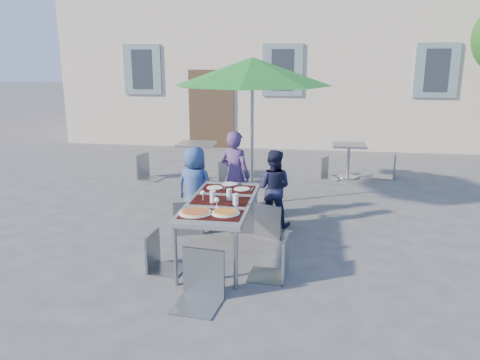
% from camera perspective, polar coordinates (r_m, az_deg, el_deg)
% --- Properties ---
extents(ground, '(90.00, 90.00, 0.00)m').
position_cam_1_polar(ground, '(6.21, -0.08, -8.92)').
color(ground, '#49494C').
rests_on(ground, ground).
extents(dining_table, '(0.80, 1.85, 0.76)m').
position_cam_1_polar(dining_table, '(5.89, -2.41, -3.03)').
color(dining_table, '#49494E').
rests_on(dining_table, ground).
extents(pizza_near_left, '(0.39, 0.39, 0.03)m').
position_cam_1_polar(pizza_near_left, '(5.40, -5.46, -3.90)').
color(pizza_near_left, white).
rests_on(pizza_near_left, dining_table).
extents(pizza_near_right, '(0.34, 0.34, 0.03)m').
position_cam_1_polar(pizza_near_right, '(5.37, -1.77, -3.95)').
color(pizza_near_right, white).
rests_on(pizza_near_right, dining_table).
extents(glassware, '(0.51, 0.39, 0.15)m').
position_cam_1_polar(glassware, '(5.75, -2.14, -2.09)').
color(glassware, silver).
rests_on(glassware, dining_table).
extents(place_settings, '(0.64, 0.45, 0.01)m').
position_cam_1_polar(place_settings, '(6.47, -1.35, -0.83)').
color(place_settings, white).
rests_on(place_settings, dining_table).
extents(child_0, '(0.68, 0.53, 1.22)m').
position_cam_1_polar(child_0, '(7.08, -5.52, -0.79)').
color(child_0, '#304C85').
rests_on(child_0, ground).
extents(child_1, '(0.61, 0.51, 1.41)m').
position_cam_1_polar(child_1, '(7.34, -0.63, 0.57)').
color(child_1, '#50366E').
rests_on(child_1, ground).
extents(child_2, '(0.61, 0.39, 1.17)m').
position_cam_1_polar(child_2, '(7.08, 4.04, -0.98)').
color(child_2, '#1A1C39').
rests_on(child_2, ground).
extents(chair_0, '(0.54, 0.54, 0.96)m').
position_cam_1_polar(chair_0, '(6.78, -6.45, -1.93)').
color(chair_0, gray).
rests_on(chair_0, ground).
extents(chair_1, '(0.40, 0.41, 0.86)m').
position_cam_1_polar(chair_1, '(6.81, 0.37, -2.33)').
color(chair_1, gray).
rests_on(chair_1, ground).
extents(chair_2, '(0.55, 0.55, 0.94)m').
position_cam_1_polar(chair_2, '(6.64, 3.82, -2.37)').
color(chair_2, gray).
rests_on(chair_2, ground).
extents(chair_3, '(0.42, 0.42, 0.88)m').
position_cam_1_polar(chair_3, '(5.66, -9.86, -5.95)').
color(chair_3, gray).
rests_on(chair_3, ground).
extents(chair_4, '(0.47, 0.46, 0.98)m').
position_cam_1_polar(chair_4, '(5.37, 4.55, -6.25)').
color(chair_4, gray).
rests_on(chair_4, ground).
extents(chair_5, '(0.51, 0.52, 1.04)m').
position_cam_1_polar(chair_5, '(4.83, -4.98, -8.11)').
color(chair_5, gray).
rests_on(chair_5, ground).
extents(patio_umbrella, '(2.62, 2.62, 2.51)m').
position_cam_1_polar(patio_umbrella, '(7.86, 1.51, 12.96)').
color(patio_umbrella, '#9B9DA2').
rests_on(patio_umbrella, ground).
extents(cafe_table_0, '(0.73, 0.73, 0.78)m').
position_cam_1_polar(cafe_table_0, '(9.88, -5.33, 3.18)').
color(cafe_table_0, '#9B9DA2').
rests_on(cafe_table_0, ground).
extents(bg_chair_l_0, '(0.55, 0.55, 1.01)m').
position_cam_1_polar(bg_chair_l_0, '(10.07, -11.39, 3.45)').
color(bg_chair_l_0, gray).
rests_on(bg_chair_l_0, ground).
extents(bg_chair_r_0, '(0.53, 0.53, 0.97)m').
position_cam_1_polar(bg_chair_r_0, '(9.42, -2.70, 2.83)').
color(bg_chair_r_0, gray).
rests_on(bg_chair_r_0, ground).
extents(cafe_table_1, '(0.69, 0.69, 0.74)m').
position_cam_1_polar(cafe_table_1, '(10.21, 13.10, 2.99)').
color(cafe_table_1, '#9B9DA2').
rests_on(cafe_table_1, ground).
extents(bg_chair_l_1, '(0.51, 0.51, 0.87)m').
position_cam_1_polar(bg_chair_l_1, '(10.11, 10.83, 3.00)').
color(bg_chair_l_1, gray).
rests_on(bg_chair_l_1, ground).
extents(bg_chair_r_1, '(0.54, 0.53, 1.02)m').
position_cam_1_polar(bg_chair_r_1, '(10.47, 17.92, 3.47)').
color(bg_chair_r_1, gray).
rests_on(bg_chair_r_1, ground).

